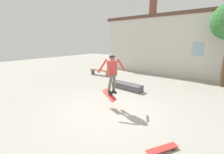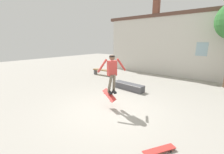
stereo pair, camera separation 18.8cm
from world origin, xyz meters
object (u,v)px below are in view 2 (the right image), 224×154
at_px(skate_ledge, 128,86).
at_px(skateboard_flipping, 109,95).
at_px(skater, 112,70).
at_px(park_bench, 102,71).
at_px(skateboard_resting, 159,150).

bearing_deg(skate_ledge, skateboard_flipping, -69.86).
distance_m(skater, skateboard_flipping, 1.00).
bearing_deg(park_bench, skate_ledge, -30.92).
bearing_deg(skateboard_resting, skate_ledge, 73.06).
xyz_separation_m(skater, skateboard_resting, (2.48, -1.27, -1.47)).
bearing_deg(skateboard_resting, skateboard_flipping, 97.03).
distance_m(skateboard_flipping, skateboard_resting, 2.86).
distance_m(park_bench, skate_ledge, 4.04).
bearing_deg(skateboard_flipping, skater, 67.77).
xyz_separation_m(skate_ledge, skateboard_flipping, (0.66, -2.49, 0.36)).
bearing_deg(skateboard_flipping, skate_ledge, 125.34).
distance_m(park_bench, skater, 6.18).
height_order(park_bench, skate_ledge, park_bench).
xyz_separation_m(skate_ledge, skater, (0.74, -2.41, 1.36)).
relative_size(park_bench, skater, 1.13).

